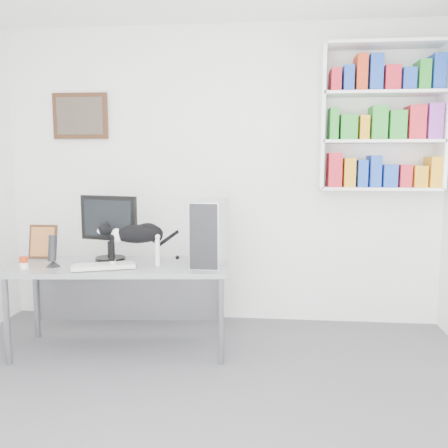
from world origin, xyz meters
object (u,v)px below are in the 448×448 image
object	(u,v)px
leaning_print	(43,241)
bookshelf	(382,118)
keyboard	(104,266)
desk	(122,307)
speaker	(53,250)
monitor	(109,227)
soup_can	(24,263)
pc_tower	(210,232)
cat	(137,244)

from	to	relation	value
leaning_print	bookshelf	bearing A→B (deg)	9.29
keyboard	leaning_print	bearing A→B (deg)	131.76
desk	speaker	xyz separation A→B (m)	(-0.49, -0.12, 0.47)
leaning_print	keyboard	bearing A→B (deg)	-29.10
monitor	keyboard	xyz separation A→B (m)	(0.06, -0.32, -0.25)
monitor	speaker	size ratio (longest dim) A/B	2.11
monitor	soup_can	size ratio (longest dim) A/B	5.82
desk	pc_tower	world-z (taller)	pc_tower
desk	pc_tower	distance (m)	0.91
desk	monitor	bearing A→B (deg)	123.80
monitor	leaning_print	size ratio (longest dim) A/B	1.86
cat	pc_tower	bearing A→B (deg)	-0.50
speaker	cat	size ratio (longest dim) A/B	0.46
pc_tower	speaker	bearing A→B (deg)	-164.39
bookshelf	soup_can	xyz separation A→B (m)	(-2.75, -0.93, -1.12)
monitor	leaning_print	bearing A→B (deg)	-167.16
desk	speaker	size ratio (longest dim) A/B	6.53
keyboard	pc_tower	distance (m)	0.84
bookshelf	cat	xyz separation A→B (m)	(-1.94, -0.76, -1.00)
pc_tower	speaker	xyz separation A→B (m)	(-1.17, -0.24, -0.12)
speaker	soup_can	world-z (taller)	speaker
bookshelf	speaker	world-z (taller)	bookshelf
monitor	leaning_print	distance (m)	0.59
speaker	soup_can	distance (m)	0.22
keyboard	pc_tower	world-z (taller)	pc_tower
bookshelf	desk	bearing A→B (deg)	-161.08
bookshelf	keyboard	xyz separation A→B (m)	(-2.16, -0.86, -1.15)
keyboard	speaker	bearing A→B (deg)	155.91
monitor	keyboard	distance (m)	0.41
leaning_print	desk	bearing A→B (deg)	-15.84
leaning_print	cat	size ratio (longest dim) A/B	0.53
keyboard	leaning_print	size ratio (longest dim) A/B	1.61
speaker	leaning_print	size ratio (longest dim) A/B	0.88
leaning_print	speaker	bearing A→B (deg)	-54.93
bookshelf	monitor	size ratio (longest dim) A/B	2.33
monitor	desk	bearing A→B (deg)	-35.98
monitor	pc_tower	size ratio (longest dim) A/B	1.08
desk	cat	distance (m)	0.53
keyboard	speaker	xyz separation A→B (m)	(-0.40, 0.02, 0.11)
speaker	cat	distance (m)	0.64
pc_tower	leaning_print	size ratio (longest dim) A/B	1.73
speaker	leaning_print	bearing A→B (deg)	134.85
bookshelf	soup_can	distance (m)	3.11
monitor	soup_can	bearing A→B (deg)	-129.90
bookshelf	pc_tower	world-z (taller)	bookshelf
pc_tower	soup_can	distance (m)	1.41
leaning_print	soup_can	size ratio (longest dim) A/B	3.12
pc_tower	speaker	distance (m)	1.20
leaning_print	cat	world-z (taller)	cat
keyboard	pc_tower	size ratio (longest dim) A/B	0.93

